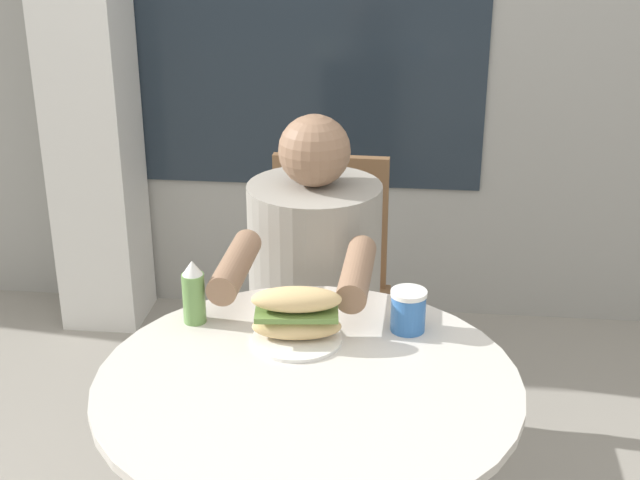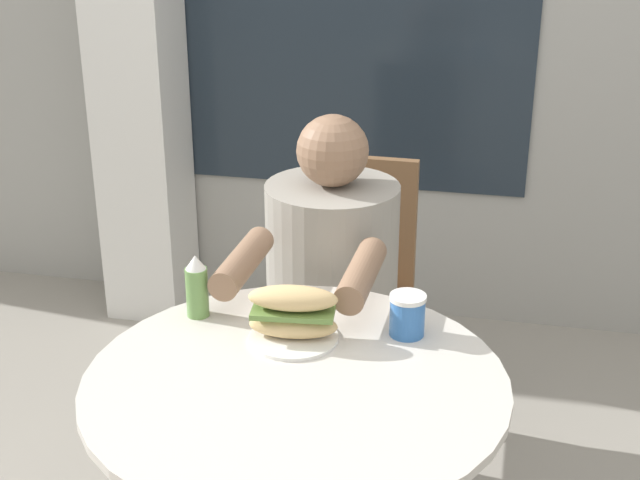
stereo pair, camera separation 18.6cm
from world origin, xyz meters
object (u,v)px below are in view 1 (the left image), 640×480
sandwich_on_plate (297,317)px  seated_diner (313,345)px  drink_cup (408,310)px  diner_chair (327,274)px  cafe_table (308,459)px  condiment_bottle (194,293)px

sandwich_on_plate → seated_diner: bearing=92.4°
sandwich_on_plate → drink_cup: 0.24m
diner_chair → cafe_table: bearing=94.9°
cafe_table → diner_chair: size_ratio=0.96×
drink_cup → condiment_bottle: condiment_bottle is taller
diner_chair → seated_diner: 0.35m
sandwich_on_plate → drink_cup: bearing=17.5°
diner_chair → seated_diner: bearing=90.9°
cafe_table → diner_chair: diner_chair is taller
drink_cup → sandwich_on_plate: bearing=-162.5°
seated_diner → cafe_table: bearing=97.1°
diner_chair → sandwich_on_plate: size_ratio=4.46×
cafe_table → sandwich_on_plate: size_ratio=4.30×
diner_chair → sandwich_on_plate: bearing=92.6°
sandwich_on_plate → drink_cup: (0.23, 0.07, -0.01)m
cafe_table → drink_cup: 0.38m
sandwich_on_plate → drink_cup: sandwich_on_plate is taller
condiment_bottle → cafe_table: bearing=-37.5°
sandwich_on_plate → condiment_bottle: 0.24m
diner_chair → drink_cup: size_ratio=9.36×
cafe_table → seated_diner: seated_diner is taller
cafe_table → condiment_bottle: (-0.27, 0.21, 0.26)m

